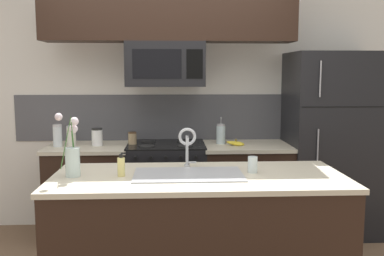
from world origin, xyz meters
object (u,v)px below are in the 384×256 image
stove_range (166,189)px  dish_soap_bottle (121,166)px  french_press (221,134)px  microwave (165,64)px  banana_bunch (236,143)px  storage_jar_squat (132,139)px  sink_faucet (187,142)px  drinking_glass (253,165)px  flower_vase (72,157)px  storage_jar_medium (71,136)px  refrigerator (330,144)px  storage_jar_short (97,137)px  storage_jar_tall (58,136)px

stove_range → dish_soap_bottle: (-0.30, -1.26, 0.52)m
french_press → microwave: bearing=-171.6°
banana_bunch → storage_jar_squat: bearing=176.2°
sink_faucet → drinking_glass: (0.46, -0.17, -0.14)m
storage_jar_squat → dish_soap_bottle: 1.27m
microwave → drinking_glass: microwave is taller
flower_vase → storage_jar_medium: bearing=103.2°
refrigerator → storage_jar_squat: (-1.99, -0.01, 0.07)m
storage_jar_short → storage_jar_squat: size_ratio=1.32×
refrigerator → sink_faucet: (-1.49, -1.05, 0.20)m
microwave → storage_jar_squat: bearing=175.2°
storage_jar_squat → french_press: bearing=3.5°
french_press → sink_faucet: 1.16m
dish_soap_bottle → refrigerator: bearing=33.3°
refrigerator → french_press: (-1.11, 0.04, 0.10)m
dish_soap_bottle → flower_vase: bearing=177.5°
storage_jar_tall → french_press: bearing=3.4°
french_press → storage_jar_squat: bearing=-176.5°
refrigerator → storage_jar_medium: bearing=-179.9°
storage_jar_squat → drinking_glass: 1.54m
microwave → flower_vase: microwave is taller
stove_range → storage_jar_tall: size_ratio=4.34×
refrigerator → storage_jar_medium: refrigerator is taller
storage_jar_squat → sink_faucet: 1.16m
flower_vase → stove_range: bearing=63.2°
stove_range → dish_soap_bottle: size_ratio=5.64×
refrigerator → sink_faucet: refrigerator is taller
sink_faucet → flower_vase: size_ratio=0.69×
storage_jar_squat → banana_bunch: storage_jar_squat is taller
storage_jar_medium → french_press: (1.47, 0.04, 0.00)m
stove_range → storage_jar_tall: (-1.04, -0.03, 0.56)m
refrigerator → sink_faucet: bearing=-144.7°
storage_jar_short → banana_bunch: bearing=-2.7°
stove_range → banana_bunch: banana_bunch is taller
french_press → flower_vase: flower_vase is taller
storage_jar_medium → storage_jar_tall: bearing=-156.8°
storage_jar_tall → stove_range: bearing=1.9°
storage_jar_medium → flower_vase: bearing=-76.8°
storage_jar_short → flower_vase: 1.25m
microwave → french_press: bearing=8.4°
sink_faucet → drinking_glass: 0.51m
dish_soap_bottle → storage_jar_short: bearing=106.6°
microwave → dish_soap_bottle: bearing=-103.4°
stove_range → storage_jar_squat: (-0.33, 0.01, 0.51)m
storage_jar_medium → drinking_glass: storage_jar_medium is taller
stove_range → drinking_glass: drinking_glass is taller
storage_jar_medium → flower_vase: flower_vase is taller
microwave → storage_jar_short: bearing=177.8°
storage_jar_medium → drinking_glass: size_ratio=1.69×
stove_range → storage_jar_squat: 0.61m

